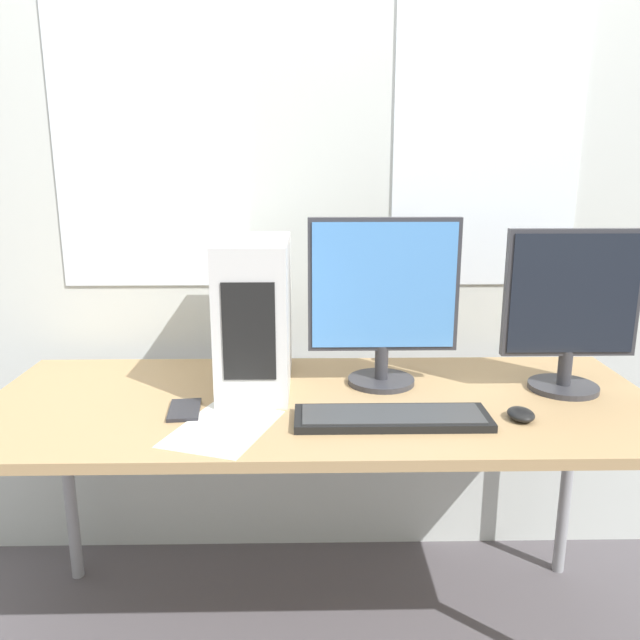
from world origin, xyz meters
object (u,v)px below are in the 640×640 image
object	(u,v)px
keyboard	(392,418)
mouse	(521,414)
monitor_right_near	(571,307)
monitor_main	(383,297)
pc_tower	(255,314)
cell_phone	(185,410)

from	to	relation	value
keyboard	mouse	distance (m)	0.33
monitor_right_near	mouse	distance (m)	0.37
monitor_right_near	keyboard	xyz separation A→B (m)	(-0.52, -0.22, -0.23)
mouse	keyboard	bearing A→B (deg)	-178.60
monitor_main	monitor_right_near	distance (m)	0.52
monitor_right_near	keyboard	world-z (taller)	monitor_right_near
pc_tower	monitor_right_near	world-z (taller)	monitor_right_near
cell_phone	mouse	bearing A→B (deg)	-10.50
mouse	cell_phone	bearing A→B (deg)	175.48
monitor_main	keyboard	xyz separation A→B (m)	(-0.01, -0.29, -0.25)
monitor_right_near	mouse	size ratio (longest dim) A/B	5.29
monitor_right_near	mouse	world-z (taller)	monitor_right_near
pc_tower	cell_phone	bearing A→B (deg)	-129.57
cell_phone	pc_tower	bearing A→B (deg)	44.45
mouse	cell_phone	size ratio (longest dim) A/B	0.59
monitor_main	monitor_right_near	bearing A→B (deg)	-6.89
pc_tower	mouse	world-z (taller)	pc_tower
pc_tower	monitor_main	bearing A→B (deg)	-0.09
pc_tower	cell_phone	world-z (taller)	pc_tower
pc_tower	mouse	size ratio (longest dim) A/B	4.91
monitor_right_near	cell_phone	world-z (taller)	monitor_right_near
monitor_right_near	keyboard	bearing A→B (deg)	-156.96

